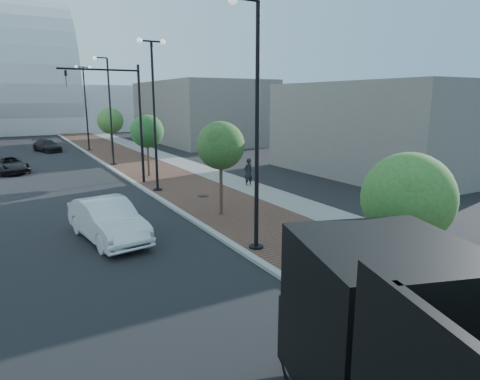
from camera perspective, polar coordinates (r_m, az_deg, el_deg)
sidewalk at (r=44.92m, az=-14.92°, el=4.63°), size 7.00×140.00×0.12m
concrete_strip at (r=45.66m, az=-11.64°, el=4.92°), size 2.40×140.00×0.13m
curb at (r=44.19m, az=-19.32°, el=4.24°), size 0.30×140.00×0.14m
white_sedan at (r=18.31m, az=-17.63°, el=-3.93°), size 2.56×5.43×1.72m
dark_car_mid at (r=37.93m, az=-29.01°, el=3.03°), size 3.35×5.14×1.32m
dark_car_far at (r=51.37m, az=-24.86°, el=5.50°), size 3.05×4.84×1.31m
pedestrian at (r=27.90m, az=1.13°, el=2.39°), size 0.78×0.59×1.94m
streetlight_1 at (r=15.48m, az=1.99°, el=6.89°), size 1.44×0.56×9.21m
streetlight_2 at (r=26.46m, az=-11.61°, el=9.99°), size 1.72×0.56×9.28m
streetlight_3 at (r=38.04m, az=-17.40°, el=9.63°), size 1.44×0.56×9.21m
streetlight_4 at (r=49.84m, az=-20.29°, el=10.52°), size 1.72×0.56×9.28m
traffic_mast at (r=29.09m, az=-15.19°, el=10.33°), size 5.09×0.20×8.00m
tree_0 at (r=11.93m, az=22.00°, el=-1.05°), size 2.47×2.44×4.47m
tree_1 at (r=20.49m, az=-2.58°, el=6.08°), size 2.40×2.36×4.76m
tree_2 at (r=31.64m, az=-12.52°, el=7.83°), size 2.47×2.43×4.68m
tree_3 at (r=43.23m, az=-17.26°, el=9.01°), size 2.53×2.51×4.93m
convention_center at (r=88.34m, az=-26.28°, el=11.30°), size 50.00×30.00×50.00m
commercial_block_ne at (r=58.16m, az=-5.55°, el=10.57°), size 12.00×22.00×8.00m
commercial_block_e at (r=34.54m, az=18.59°, el=7.92°), size 10.00×16.00×7.00m
utility_cover_1 at (r=15.98m, az=11.61°, el=-8.74°), size 0.50×0.50×0.02m
utility_cover_2 at (r=24.94m, az=-5.08°, el=-0.84°), size 0.50×0.50×0.02m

